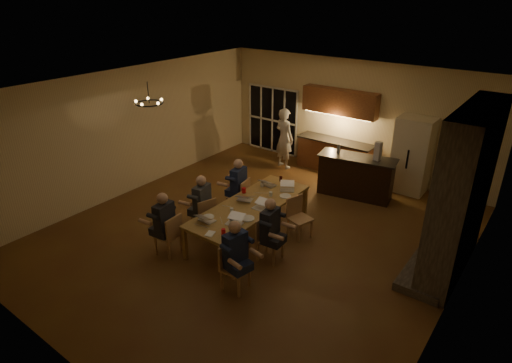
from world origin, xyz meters
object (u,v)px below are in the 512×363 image
at_px(bar_island, 356,177).
at_px(laptop_b, 234,219).
at_px(laptop_d, 260,204).
at_px(mug_front, 232,210).
at_px(plate_near, 248,218).
at_px(plate_far, 285,196).
at_px(mug_back, 262,185).
at_px(person_left_mid, 202,205).
at_px(person_right_mid, 270,231).
at_px(chair_left_mid, 203,215).
at_px(chair_left_far, 238,196).
at_px(laptop_f, 287,186).
at_px(mug_mid, 271,194).
at_px(redcup_mid, 244,190).
at_px(chair_right_far, 300,218).
at_px(laptop_a, 207,216).
at_px(dining_table, 250,220).
at_px(laptop_c, 245,195).
at_px(bar_blender, 378,151).
at_px(chair_right_near, 236,268).
at_px(redcup_near, 223,232).
at_px(person_right_near, 235,256).
at_px(chair_right_mid, 270,240).
at_px(plate_left, 208,217).
at_px(standing_person, 284,138).
at_px(chandelier, 149,103).
at_px(person_left_far, 239,187).
at_px(can_silver, 231,217).
at_px(refrigerator, 412,155).
at_px(bar_bottle, 339,149).
at_px(laptop_e, 269,181).
at_px(person_left_near, 165,224).
at_px(can_cola, 281,179).
at_px(chair_left_near, 168,234).

distance_m(bar_island, laptop_b, 4.07).
height_order(laptop_d, mug_front, laptop_d).
xyz_separation_m(plate_near, plate_far, (0.06, 1.29, 0.00)).
bearing_deg(mug_back, person_left_mid, -111.48).
bearing_deg(bar_island, person_right_mid, -101.00).
distance_m(chair_left_mid, chair_left_far, 1.18).
distance_m(laptop_d, laptop_f, 1.09).
bearing_deg(laptop_d, mug_mid, 103.81).
bearing_deg(mug_front, redcup_mid, 113.04).
relative_size(chair_right_far, mug_front, 8.90).
bearing_deg(person_right_mid, chair_right_far, -3.15).
height_order(laptop_a, redcup_mid, laptop_a).
distance_m(bar_island, chair_left_mid, 4.15).
bearing_deg(laptop_b, bar_island, 66.55).
relative_size(dining_table, laptop_c, 9.67).
relative_size(laptop_c, bar_blender, 0.69).
bearing_deg(chair_right_near, plate_far, 6.18).
distance_m(dining_table, redcup_near, 1.37).
distance_m(person_right_near, laptop_b, 1.01).
bearing_deg(chair_right_mid, plate_left, 105.88).
distance_m(standing_person, chandelier, 4.76).
xyz_separation_m(chair_right_near, mug_back, (-1.22, 2.48, 0.36)).
relative_size(person_left_far, can_silver, 11.50).
bearing_deg(refrigerator, plate_near, -108.95).
bearing_deg(bar_bottle, laptop_c, -102.95).
relative_size(dining_table, plate_far, 12.09).
height_order(chair_left_far, laptop_f, laptop_f).
xyz_separation_m(redcup_near, plate_left, (-0.67, 0.31, -0.05)).
bearing_deg(chair_right_far, person_left_mid, 139.68).
relative_size(laptop_e, redcup_mid, 2.67).
relative_size(person_left_near, laptop_a, 4.31).
distance_m(person_left_far, plate_near, 1.65).
relative_size(can_cola, plate_left, 0.49).
bearing_deg(chair_right_far, plate_far, 87.50).
height_order(laptop_e, plate_left, laptop_e).
height_order(laptop_a, laptop_e, same).
bearing_deg(chair_right_near, person_right_near, 21.09).
relative_size(laptop_a, laptop_d, 1.00).
bearing_deg(bar_blender, chair_left_near, -110.40).
bearing_deg(chair_left_near, redcup_mid, 163.40).
xyz_separation_m(bar_island, redcup_near, (-0.65, -4.41, 0.27)).
height_order(chair_right_mid, mug_front, chair_right_mid).
xyz_separation_m(chair_left_far, plate_near, (1.18, -1.14, 0.31)).
distance_m(person_left_far, mug_front, 1.38).
distance_m(standing_person, bar_bottle, 2.13).
xyz_separation_m(chair_right_mid, can_cola, (-1.01, 1.87, 0.37)).
distance_m(refrigerator, person_right_mid, 4.97).
distance_m(chandelier, laptop_f, 3.50).
relative_size(mug_mid, can_cola, 0.83).
relative_size(dining_table, mug_front, 30.94).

